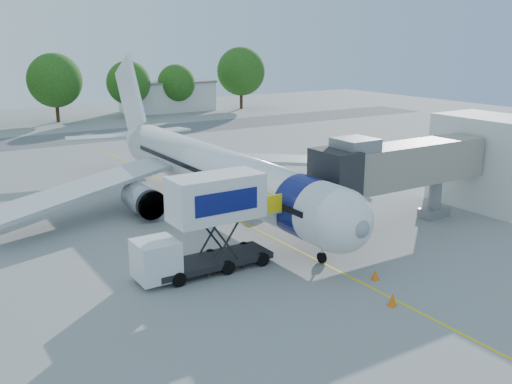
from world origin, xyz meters
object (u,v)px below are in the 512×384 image
aircraft (211,170)px  jet_bridge (393,167)px  ground_tug (452,268)px  catering_hiloader (206,225)px

aircraft → jet_bridge: (7.99, -11.12, 1.39)m
jet_bridge → ground_tug: size_ratio=3.67×
catering_hiloader → ground_tug: catering_hiloader is taller
ground_tug → jet_bridge: bearing=82.6°
jet_bridge → ground_tug: 9.70m
catering_hiloader → aircraft: bearing=60.6°
aircraft → jet_bridge: aircraft is taller
jet_bridge → catering_hiloader: size_ratio=1.64×
jet_bridge → catering_hiloader: (-14.26, -0.00, -1.58)m
aircraft → jet_bridge: 13.77m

